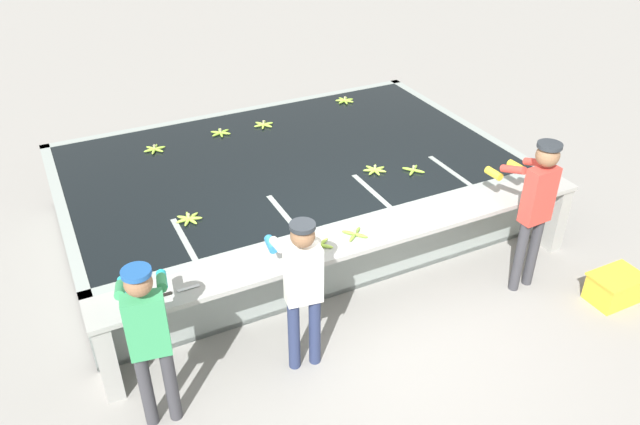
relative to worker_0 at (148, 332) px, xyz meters
name	(u,v)px	position (x,y,z in m)	size (l,w,h in m)	color
ground_plane	(370,316)	(2.25, 0.32, -0.97)	(80.00, 80.00, 0.00)	gray
wash_tank	(287,189)	(2.25, 2.46, -0.54)	(5.37, 3.39, 0.88)	gray
work_ledge	(362,255)	(2.25, 0.55, -0.33)	(5.37, 0.45, 0.88)	#9E9E99
worker_0	(148,332)	(0.00, 0.00, 0.00)	(0.48, 0.74, 1.61)	#38383D
worker_1	(302,282)	(1.36, 0.06, -0.02)	(0.47, 0.73, 1.59)	navy
worker_2	(535,202)	(4.00, 0.06, 0.10)	(0.43, 0.73, 1.74)	#38383D
banana_bunch_floating_0	(345,100)	(3.76, 3.73, -0.08)	(0.27, 0.28, 0.08)	#93BC3D
banana_bunch_floating_1	(375,170)	(3.06, 1.67, -0.08)	(0.28, 0.28, 0.08)	#9EC642
banana_bunch_floating_2	(189,219)	(0.78, 1.60, -0.08)	(0.28, 0.28, 0.08)	#9EC642
banana_bunch_floating_3	(264,125)	(2.37, 3.46, -0.08)	(0.28, 0.26, 0.08)	#9EC642
banana_bunch_floating_4	(413,170)	(3.46, 1.46, -0.08)	(0.24, 0.24, 0.08)	#8CB738
banana_bunch_floating_5	(221,133)	(1.76, 3.47, -0.08)	(0.27, 0.28, 0.08)	#8CB738
banana_bunch_floating_6	(155,149)	(0.86, 3.37, -0.08)	(0.28, 0.27, 0.08)	#93BC3D
banana_bunch_ledge_0	(355,234)	(2.19, 0.59, -0.08)	(0.24, 0.24, 0.08)	#75A333
banana_bunch_ledge_1	(319,245)	(1.79, 0.57, -0.08)	(0.27, 0.28, 0.08)	#9EC642
knife_0	(174,292)	(0.33, 0.51, -0.09)	(0.35, 0.03, 0.02)	silver
crate	(615,287)	(4.72, -0.60, -0.81)	(0.55, 0.39, 0.32)	gold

